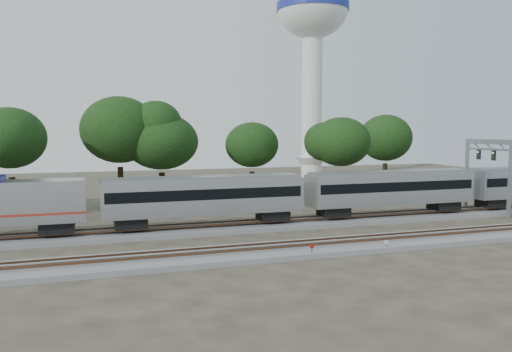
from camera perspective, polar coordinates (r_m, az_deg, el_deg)
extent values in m
plane|color=#383328|center=(41.05, -2.70, -7.81)|extent=(160.00, 160.00, 0.00)
cube|color=slate|center=(46.69, -4.71, -5.98)|extent=(160.00, 5.00, 0.40)
cube|color=brown|center=(45.92, -4.50, -5.59)|extent=(160.00, 0.08, 0.15)
cube|color=brown|center=(47.29, -4.92, -5.28)|extent=(160.00, 0.08, 0.15)
cube|color=slate|center=(37.28, -1.02, -8.83)|extent=(160.00, 5.00, 0.40)
cube|color=brown|center=(36.50, -0.68, -8.39)|extent=(160.00, 0.08, 0.15)
cube|color=brown|center=(37.84, -1.35, -7.91)|extent=(160.00, 0.08, 0.15)
cube|color=#ACAFB3|center=(45.31, -25.95, -2.70)|extent=(11.20, 3.17, 3.49)
cube|color=black|center=(45.33, -21.78, -5.38)|extent=(2.75, 2.32, 0.95)
cube|color=#ACAFB3|center=(45.98, -5.88, -2.29)|extent=(18.38, 3.17, 3.17)
cube|color=black|center=(45.94, -5.88, -1.90)|extent=(17.75, 3.22, 0.95)
cube|color=gray|center=(45.80, -5.90, -0.26)|extent=(17.96, 2.54, 0.37)
cube|color=black|center=(45.35, -14.13, -5.16)|extent=(2.75, 2.32, 0.95)
cube|color=black|center=(48.15, 1.92, -4.41)|extent=(2.75, 2.32, 0.95)
cube|color=#ACAFB3|center=(53.83, 15.19, -1.36)|extent=(18.38, 3.17, 3.17)
cube|color=black|center=(53.79, 15.20, -1.02)|extent=(17.75, 3.22, 0.95)
cube|color=gray|center=(53.67, 15.23, 0.38)|extent=(17.96, 2.54, 0.37)
cube|color=black|center=(50.75, 8.84, -3.97)|extent=(2.75, 2.32, 0.95)
cube|color=black|center=(58.01, 20.64, -3.10)|extent=(2.75, 2.32, 0.95)
cube|color=black|center=(62.29, 25.30, -2.71)|extent=(2.75, 2.32, 0.95)
cylinder|color=#512D19|center=(36.84, 6.40, -8.62)|extent=(0.06, 0.06, 0.90)
cylinder|color=#AB0C0E|center=(36.75, 6.41, -8.02)|extent=(0.32, 0.07, 0.32)
cylinder|color=#512D19|center=(39.78, 14.64, -7.82)|extent=(0.05, 0.05, 0.78)
cylinder|color=silver|center=(39.71, 14.65, -7.33)|extent=(0.27, 0.10, 0.28)
cube|color=#512D19|center=(37.99, 6.86, -8.67)|extent=(0.56, 0.41, 0.30)
cylinder|color=silver|center=(100.60, 6.39, 7.87)|extent=(4.00, 4.00, 28.00)
cone|color=silver|center=(100.75, 6.32, 1.04)|extent=(6.40, 6.40, 4.00)
ellipsoid|color=silver|center=(103.32, 6.51, 18.59)|extent=(14.00, 14.00, 11.90)
cylinder|color=navy|center=(103.32, 6.51, 18.59)|extent=(14.16, 14.16, 1.60)
cube|color=gray|center=(59.17, 27.04, -0.31)|extent=(0.32, 0.32, 8.30)
cube|color=gray|center=(63.85, 22.92, 0.21)|extent=(0.32, 0.32, 8.30)
cube|color=gray|center=(61.27, 25.04, 3.57)|extent=(0.37, 6.82, 0.55)
cube|color=gray|center=(61.29, 25.01, 2.80)|extent=(0.23, 6.82, 0.23)
cube|color=black|center=(60.33, 25.52, 2.13)|extent=(0.23, 0.46, 1.11)
cube|color=black|center=(61.94, 24.10, 2.25)|extent=(0.23, 0.46, 1.11)
cylinder|color=black|center=(55.98, -26.03, -2.46)|extent=(0.70, 0.70, 4.59)
ellipsoid|color=black|center=(55.56, -26.29, 3.92)|extent=(8.65, 8.65, 7.35)
cylinder|color=black|center=(60.26, -15.19, -1.39)|extent=(0.70, 0.70, 5.04)
ellipsoid|color=black|center=(59.89, -15.34, 5.12)|extent=(9.50, 9.50, 8.07)
cylinder|color=black|center=(60.39, -10.67, -1.64)|extent=(0.70, 0.70, 4.29)
ellipsoid|color=black|center=(59.99, -10.76, 3.89)|extent=(8.09, 8.09, 6.88)
cylinder|color=black|center=(64.37, -0.46, -1.26)|extent=(0.70, 0.70, 4.01)
ellipsoid|color=black|center=(63.99, -0.46, 3.59)|extent=(7.56, 7.56, 6.42)
cylinder|color=black|center=(62.38, 9.62, -1.43)|extent=(0.70, 0.70, 4.25)
ellipsoid|color=black|center=(61.99, 9.70, 3.88)|extent=(8.01, 8.01, 6.81)
cylinder|color=black|center=(76.44, 14.50, -0.25)|extent=(0.70, 0.70, 4.42)
ellipsoid|color=black|center=(76.12, 14.60, 4.25)|extent=(8.33, 8.33, 7.08)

